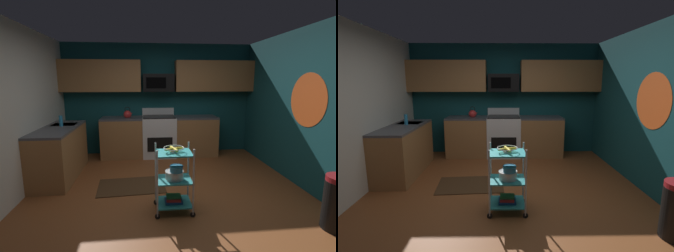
% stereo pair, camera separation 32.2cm
% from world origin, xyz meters
% --- Properties ---
extents(floor, '(4.40, 4.80, 0.04)m').
position_xyz_m(floor, '(0.00, 0.00, -0.02)').
color(floor, brown).
rests_on(floor, ground).
extents(wall_back, '(4.52, 0.06, 2.60)m').
position_xyz_m(wall_back, '(0.00, 2.43, 1.30)').
color(wall_back, '#14474C').
rests_on(wall_back, ground).
extents(wall_left, '(0.06, 4.80, 2.60)m').
position_xyz_m(wall_left, '(-2.23, 0.00, 1.30)').
color(wall_left, silver).
rests_on(wall_left, ground).
extents(wall_right, '(0.06, 4.80, 2.60)m').
position_xyz_m(wall_right, '(2.23, 0.00, 1.30)').
color(wall_right, '#14474C').
rests_on(wall_right, ground).
extents(wall_flower_decal, '(0.00, 0.85, 0.85)m').
position_xyz_m(wall_flower_decal, '(2.20, 0.14, 1.45)').
color(wall_flower_decal, '#E5591E').
extents(counter_run, '(3.53, 2.20, 0.92)m').
position_xyz_m(counter_run, '(-0.73, 1.68, 0.46)').
color(counter_run, '#9E6B3D').
rests_on(counter_run, ground).
extents(oven_range, '(0.76, 0.65, 1.10)m').
position_xyz_m(oven_range, '(-0.02, 2.10, 0.48)').
color(oven_range, white).
rests_on(oven_range, ground).
extents(upper_cabinets, '(4.40, 0.33, 0.70)m').
position_xyz_m(upper_cabinets, '(0.00, 2.23, 1.85)').
color(upper_cabinets, '#9E6B3D').
extents(microwave, '(0.70, 0.39, 0.40)m').
position_xyz_m(microwave, '(-0.02, 2.21, 1.70)').
color(microwave, black).
extents(rolling_cart, '(0.53, 0.40, 0.91)m').
position_xyz_m(rolling_cart, '(0.01, -0.41, 0.45)').
color(rolling_cart, silver).
rests_on(rolling_cart, ground).
extents(fruit_bowl, '(0.27, 0.27, 0.07)m').
position_xyz_m(fruit_bowl, '(0.01, -0.41, 0.88)').
color(fruit_bowl, silver).
rests_on(fruit_bowl, rolling_cart).
extents(mixing_bowl_large, '(0.25, 0.25, 0.11)m').
position_xyz_m(mixing_bowl_large, '(0.02, -0.41, 0.52)').
color(mixing_bowl_large, silver).
rests_on(mixing_bowl_large, rolling_cart).
extents(mixing_bowl_small, '(0.18, 0.18, 0.08)m').
position_xyz_m(mixing_bowl_small, '(0.04, -0.45, 0.62)').
color(mixing_bowl_small, '#338CBF').
rests_on(mixing_bowl_small, rolling_cart).
extents(book_stack, '(0.24, 0.18, 0.09)m').
position_xyz_m(book_stack, '(0.01, -0.41, 0.17)').
color(book_stack, '#1E4C8C').
rests_on(book_stack, rolling_cart).
extents(kettle, '(0.21, 0.18, 0.26)m').
position_xyz_m(kettle, '(-0.73, 2.10, 1.00)').
color(kettle, red).
rests_on(kettle, counter_run).
extents(dish_soap_bottle, '(0.06, 0.06, 0.20)m').
position_xyz_m(dish_soap_bottle, '(-1.89, 1.13, 1.02)').
color(dish_soap_bottle, '#2D8CBF').
rests_on(dish_soap_bottle, counter_run).
extents(floor_rug, '(1.14, 0.77, 0.01)m').
position_xyz_m(floor_rug, '(-0.60, 0.43, 0.01)').
color(floor_rug, '#472D19').
rests_on(floor_rug, ground).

